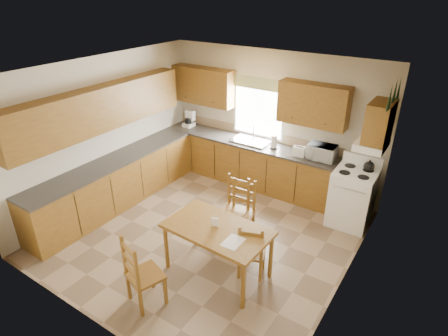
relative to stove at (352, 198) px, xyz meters
The scene contains 35 objects.
floor 2.54m from the stove, 138.84° to the right, with size 4.50×4.50×0.00m, color #8A7258.
ceiling 3.33m from the stove, 138.84° to the right, with size 4.50×4.50×0.00m, color olive.
wall_left 4.53m from the stove, 158.30° to the right, with size 4.50×4.50×0.00m, color beige.
wall_right 1.89m from the stove, 77.31° to the right, with size 4.50×4.50×0.00m, color beige.
wall_back 2.15m from the stove, 162.12° to the left, with size 4.50×4.50×0.00m, color beige.
wall_front 4.41m from the stove, 115.77° to the right, with size 4.50×4.50×0.00m, color beige.
lower_cab_back 2.28m from the stove, behind, with size 3.75×0.60×0.88m, color brown.
lower_cab_left 4.23m from the stove, 154.91° to the right, with size 0.60×3.60×0.88m, color brown.
counter_back 2.31m from the stove, behind, with size 3.75×0.63×0.04m, color #3B3734.
counter_left 4.25m from the stove, 154.91° to the right, with size 0.63×3.60×0.04m, color #3B3734.
backsplash 2.39m from the stove, 165.19° to the left, with size 3.75×0.01×0.18m, color #8C7355.
upper_cab_back_left 3.72m from the stove, behind, with size 1.41×0.33×0.75m, color brown.
upper_cab_back_right 1.76m from the stove, 156.55° to the left, with size 1.25×0.33×0.75m, color brown.
upper_cab_left 4.56m from the stove, 155.66° to the right, with size 0.33×3.60×0.75m, color brown.
upper_cab_stove 1.42m from the stove, ahead, with size 0.33×0.62×0.62m, color brown.
range_hood 1.04m from the stove, ahead, with size 0.44×0.62×0.12m, color white.
window_frame 2.49m from the stove, 165.19° to the left, with size 1.13×0.02×1.18m, color white.
window_pane 2.49m from the stove, 165.31° to the left, with size 1.05×0.01×1.10m, color white.
window_valance 2.74m from the stove, 165.93° to the left, with size 1.19×0.01×0.24m, color #506F32.
sink_basin 2.25m from the stove, behind, with size 0.75×0.45×0.04m, color silver.
pine_decal_a 1.94m from the stove, 43.54° to the right, with size 0.22×0.22×0.36m, color #173C1E.
pine_decal_b 1.96m from the stove, ahead, with size 0.22×0.22×0.36m, color #173C1E.
pine_decal_c 1.95m from the stove, 44.68° to the left, with size 0.22×0.22×0.36m, color #173C1E.
stove is the anchor object (origin of this frame).
coffeemaker 3.83m from the stove, behind, with size 0.18×0.21×0.30m, color white.
paper_towel 1.77m from the stove, behind, with size 0.11×0.11×0.26m, color white.
toaster 1.25m from the stove, 168.81° to the left, with size 0.22×0.14×0.18m, color white.
microwave 0.96m from the stove, 156.89° to the left, with size 0.46×0.33×0.28m, color white.
dining_table 2.60m from the stove, 117.63° to the right, with size 1.45×0.83×0.77m, color brown.
chair_near_left 2.20m from the stove, 110.99° to the right, with size 0.36×0.35×0.87m, color brown.
chair_near_right 3.67m from the stove, 116.94° to the right, with size 0.43×0.41×1.01m, color brown.
chair_far_left 2.05m from the stove, 137.92° to the right, with size 0.42×0.40×0.99m, color brown.
chair_far_right 1.95m from the stove, 135.36° to the right, with size 0.41×0.39×0.97m, color brown.
table_paper 2.61m from the stove, 109.38° to the right, with size 0.23×0.30×0.00m, color white.
table_card 2.63m from the stove, 118.82° to the right, with size 0.10×0.02×0.13m, color white.
Camera 1 is at (3.08, -4.13, 3.80)m, focal length 30.00 mm.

